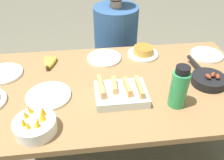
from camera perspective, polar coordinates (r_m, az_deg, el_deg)
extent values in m
plane|color=#666051|center=(1.93, 0.00, -18.08)|extent=(14.00, 14.00, 0.00)
cube|color=olive|center=(1.42, 0.00, -1.54)|extent=(1.70, 0.89, 0.03)
cylinder|color=olive|center=(2.04, -24.00, -4.30)|extent=(0.07, 0.07, 0.68)
cylinder|color=olive|center=(2.14, 20.12, -1.11)|extent=(0.07, 0.07, 0.68)
ellipsoid|color=gold|center=(1.62, -14.29, 4.05)|extent=(0.08, 0.16, 0.04)
ellipsoid|color=gold|center=(1.62, -14.87, 4.10)|extent=(0.05, 0.16, 0.04)
ellipsoid|color=gold|center=(1.63, -15.43, 4.07)|extent=(0.06, 0.16, 0.04)
cylinder|color=#4C3819|center=(1.57, -15.26, 2.73)|extent=(0.02, 0.02, 0.04)
cube|color=silver|center=(1.30, 2.17, -3.45)|extent=(0.28, 0.21, 0.05)
cube|color=#F29E56|center=(1.27, -2.70, -1.69)|extent=(0.03, 0.17, 0.05)
cube|color=#F29E56|center=(1.29, 0.37, -1.26)|extent=(0.03, 0.13, 0.04)
cube|color=#F29E56|center=(1.27, 3.71, -1.72)|extent=(0.03, 0.13, 0.05)
cube|color=#F29E56|center=(1.28, 6.56, -1.72)|extent=(0.02, 0.16, 0.04)
cylinder|color=black|center=(1.52, 22.01, -0.67)|extent=(0.19, 0.19, 0.01)
cylinder|color=black|center=(1.50, 22.23, 0.12)|extent=(0.20, 0.20, 0.04)
cylinder|color=black|center=(1.62, 19.19, 3.95)|extent=(0.04, 0.16, 0.02)
ellipsoid|color=brown|center=(1.48, 24.08, 0.80)|extent=(0.04, 0.05, 0.03)
ellipsoid|color=brown|center=(1.49, 23.14, 1.22)|extent=(0.05, 0.05, 0.03)
ellipsoid|color=brown|center=(1.46, 22.14, 0.83)|extent=(0.04, 0.05, 0.03)
cylinder|color=white|center=(1.70, 7.43, 6.20)|extent=(0.21, 0.21, 0.02)
cylinder|color=gold|center=(1.68, 7.51, 7.09)|extent=(0.14, 0.14, 0.04)
cylinder|color=#9F6624|center=(1.67, 7.57, 7.79)|extent=(0.14, 0.14, 0.00)
cylinder|color=white|center=(1.63, -24.68, 1.37)|extent=(0.24, 0.24, 0.02)
cylinder|color=silver|center=(1.60, -24.94, 1.12)|extent=(0.08, 0.11, 0.01)
cylinder|color=white|center=(1.36, -15.03, -3.69)|extent=(0.25, 0.25, 0.02)
cylinder|color=silver|center=(1.36, -14.55, -2.81)|extent=(0.06, 0.10, 0.01)
cube|color=silver|center=(1.32, -16.31, -4.73)|extent=(0.04, 0.05, 0.00)
cylinder|color=white|center=(1.64, -1.90, 5.33)|extent=(0.23, 0.23, 0.02)
cylinder|color=silver|center=(1.65, -2.32, 6.02)|extent=(0.08, 0.08, 0.01)
cube|color=silver|center=(1.61, -0.17, 5.16)|extent=(0.05, 0.05, 0.00)
cylinder|color=white|center=(1.80, 21.79, 5.65)|extent=(0.22, 0.22, 0.02)
cylinder|color=silver|center=(1.79, 22.54, 5.65)|extent=(0.10, 0.08, 0.01)
cube|color=silver|center=(1.80, 20.00, 6.42)|extent=(0.05, 0.05, 0.00)
cylinder|color=white|center=(1.17, -17.95, -10.42)|extent=(0.20, 0.20, 0.07)
cone|color=#F4A819|center=(1.13, -16.46, -8.35)|extent=(0.04, 0.05, 0.05)
cone|color=#F4A819|center=(1.15, -16.32, -7.22)|extent=(0.05, 0.05, 0.06)
cone|color=#F4A819|center=(1.18, -19.24, -6.76)|extent=(0.05, 0.04, 0.06)
cone|color=#F4A819|center=(1.16, -20.15, -7.84)|extent=(0.04, 0.04, 0.05)
cone|color=#F4A819|center=(1.13, -20.57, -9.49)|extent=(0.04, 0.04, 0.05)
cone|color=#F4A819|center=(1.11, -19.59, -10.24)|extent=(0.03, 0.03, 0.05)
cone|color=#F4A819|center=(1.10, -17.52, -9.68)|extent=(0.05, 0.05, 0.06)
cylinder|color=#2D9351|center=(1.25, 15.77, -2.17)|extent=(0.09, 0.09, 0.20)
cylinder|color=black|center=(1.19, 16.69, 2.31)|extent=(0.07, 0.07, 0.04)
cube|color=black|center=(2.32, 0.80, 0.19)|extent=(0.41, 0.41, 0.40)
cylinder|color=#2D5184|center=(2.08, 0.91, 10.42)|extent=(0.37, 0.37, 0.52)
cylinder|color=tan|center=(1.97, 0.99, 17.90)|extent=(0.09, 0.09, 0.05)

